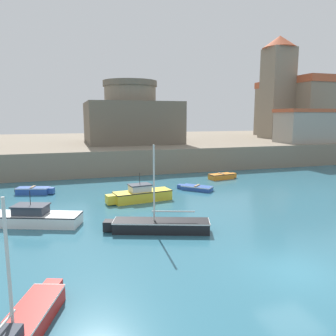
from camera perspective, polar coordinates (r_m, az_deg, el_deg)
ground_plane at (r=16.09m, az=20.94°, el=-16.37°), size 200.00×200.00×0.00m
quay_seawall at (r=57.09m, az=-7.96°, el=3.65°), size 120.00×40.00×2.90m
dinghy_blue_0 at (r=30.90m, az=-22.28°, el=-3.62°), size 3.36×1.76×0.68m
dinghy_blue_1 at (r=30.23m, az=4.87°, el=-3.43°), size 2.98×2.98×0.49m
dinghy_orange_2 at (r=35.87m, az=9.37°, el=-1.39°), size 3.28×1.59×0.66m
motorboat_yellow_4 at (r=26.33m, az=-4.79°, el=-4.63°), size 5.39×2.18×2.28m
sailboat_black_5 at (r=19.56m, az=-1.57°, el=-9.91°), size 6.23×3.14×5.14m
motorboat_white_7 at (r=22.28m, az=-22.48°, el=-7.96°), size 6.30×3.50×2.20m
church at (r=64.81m, az=21.14°, el=10.37°), size 13.54×16.37×17.06m
fortress at (r=49.02m, az=-6.53°, el=8.52°), size 12.80×12.80×8.85m
harbor_shed_near_wharf at (r=51.89m, az=22.71°, el=6.82°), size 7.98×4.82×4.85m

